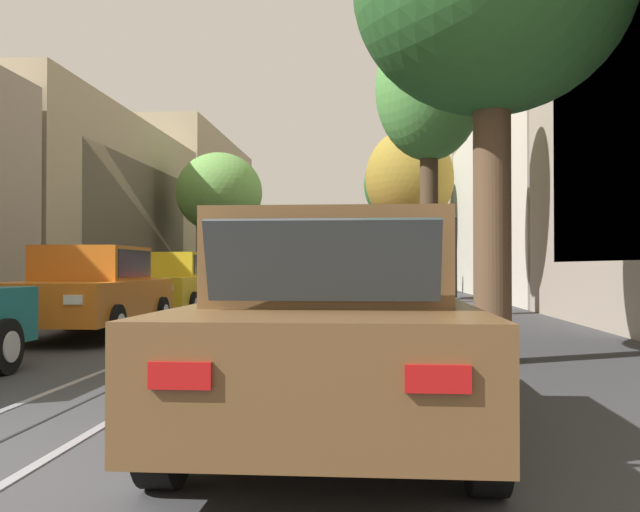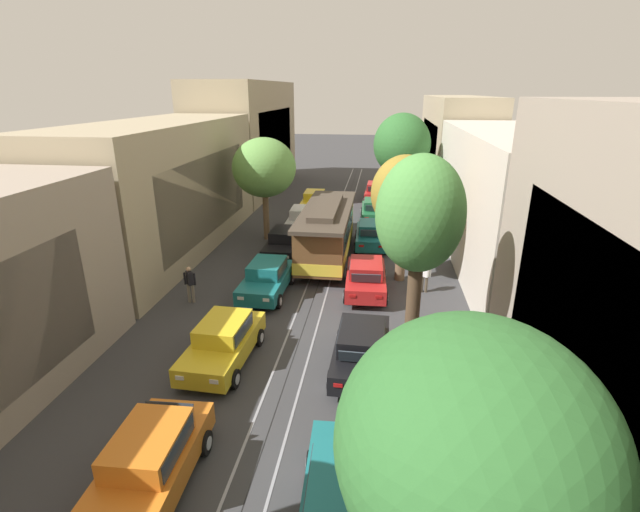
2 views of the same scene
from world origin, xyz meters
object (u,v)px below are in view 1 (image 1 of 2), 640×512
at_px(cable_car_trolley, 306,256).
at_px(parked_car_red_far_right, 369,273).
at_px(parked_car_teal_fourth_left, 226,279).
at_px(street_tree_kerb_right_mid, 409,180).
at_px(parked_car_black_fifth_left, 247,277).
at_px(parked_car_teal_second_right, 357,292).
at_px(street_tree_kerb_right_second, 429,94).
at_px(street_tree_kerb_right_far, 396,207).
at_px(motorcycle_with_rider, 237,332).
at_px(parked_car_green_sixth_right, 369,275).
at_px(street_tree_kerb_left_second, 219,193).
at_px(pedestrian_crossing_far, 444,276).
at_px(parked_car_orange_second_left, 91,291).
at_px(street_tree_kerb_right_fourth, 402,185).
at_px(parked_car_yellow_mid_left, 175,283).
at_px(parked_car_yellow_far_left, 283,274).
at_px(parked_car_white_sixth_left, 269,275).
at_px(parked_car_red_fourth_right, 364,279).
at_px(parked_car_brown_near_right, 336,325).
at_px(parked_car_black_mid_right, 365,283).
at_px(pedestrian_on_right_pavement, 446,273).
at_px(parked_car_teal_fifth_right, 367,276).

bearing_deg(cable_car_trolley, parked_car_red_far_right, 80.83).
relative_size(parked_car_teal_fourth_left, street_tree_kerb_right_mid, 0.70).
relative_size(parked_car_black_fifth_left, parked_car_teal_second_right, 0.99).
xyz_separation_m(street_tree_kerb_right_second, street_tree_kerb_right_far, (0.16, 26.74, -0.58)).
bearing_deg(motorcycle_with_rider, parked_car_green_sixth_right, 88.01).
bearing_deg(parked_car_teal_fourth_left, street_tree_kerb_right_far, 72.92).
distance_m(street_tree_kerb_left_second, cable_car_trolley, 6.32).
relative_size(street_tree_kerb_right_second, pedestrian_crossing_far, 4.62).
bearing_deg(parked_car_orange_second_left, parked_car_teal_fourth_left, 89.73).
distance_m(street_tree_kerb_right_fourth, street_tree_kerb_right_far, 7.31).
relative_size(cable_car_trolley, motorcycle_with_rider, 4.60).
distance_m(street_tree_kerb_right_fourth, motorcycle_with_rider, 31.40).
height_order(street_tree_kerb_right_far, pedestrian_crossing_far, street_tree_kerb_right_far).
xyz_separation_m(parked_car_black_fifth_left, cable_car_trolley, (2.49, -0.58, 0.86)).
bearing_deg(cable_car_trolley, parked_car_green_sixth_right, 74.47).
xyz_separation_m(parked_car_teal_second_right, street_tree_kerb_right_fourth, (1.84, 25.37, 4.67)).
distance_m(parked_car_orange_second_left, parked_car_yellow_mid_left, 5.58).
relative_size(parked_car_teal_fourth_left, street_tree_kerb_left_second, 0.69).
xyz_separation_m(street_tree_kerb_left_second, cable_car_trolley, (4.30, -3.61, -2.90)).
bearing_deg(street_tree_kerb_left_second, parked_car_yellow_far_left, 75.10).
bearing_deg(parked_car_white_sixth_left, parked_car_black_fifth_left, -91.68).
height_order(parked_car_red_fourth_right, parked_car_green_sixth_right, same).
bearing_deg(parked_car_green_sixth_right, motorcycle_with_rider, -91.99).
height_order(parked_car_green_sixth_right, street_tree_kerb_right_second, street_tree_kerb_right_second).
height_order(parked_car_teal_fourth_left, street_tree_kerb_right_far, street_tree_kerb_right_far).
distance_m(parked_car_red_fourth_right, street_tree_kerb_right_fourth, 13.79).
distance_m(parked_car_white_sixth_left, parked_car_brown_near_right, 29.02).
height_order(parked_car_teal_fourth_left, street_tree_kerb_right_fourth, street_tree_kerb_right_fourth).
height_order(parked_car_yellow_mid_left, parked_car_brown_near_right, same).
bearing_deg(parked_car_teal_second_right, parked_car_black_mid_right, 89.17).
relative_size(parked_car_green_sixth_right, parked_car_red_far_right, 1.00).
distance_m(parked_car_yellow_mid_left, parked_car_red_fourth_right, 8.10).
distance_m(parked_car_yellow_mid_left, street_tree_kerb_right_mid, 11.12).
bearing_deg(street_tree_kerb_right_far, street_tree_kerb_left_second, -123.86).
xyz_separation_m(parked_car_brown_near_right, pedestrian_crossing_far, (2.77, 19.43, 0.10)).
relative_size(parked_car_white_sixth_left, parked_car_red_far_right, 1.00).
bearing_deg(parked_car_yellow_far_left, cable_car_trolley, -78.33).
height_order(parked_car_brown_near_right, pedestrian_on_right_pavement, pedestrian_on_right_pavement).
relative_size(parked_car_red_far_right, cable_car_trolley, 0.48).
height_order(parked_car_brown_near_right, parked_car_teal_fifth_right, same).
relative_size(parked_car_orange_second_left, street_tree_kerb_right_mid, 0.70).
xyz_separation_m(parked_car_black_mid_right, parked_car_green_sixth_right, (0.04, 19.19, 0.00)).
relative_size(parked_car_white_sixth_left, parked_car_teal_fifth_right, 1.00).
xyz_separation_m(parked_car_yellow_mid_left, parked_car_teal_fourth_left, (0.13, 5.79, 0.00)).
distance_m(parked_car_brown_near_right, street_tree_kerb_right_far, 39.43).
relative_size(street_tree_kerb_left_second, motorcycle_with_rider, 3.22).
xyz_separation_m(parked_car_teal_second_right, parked_car_black_mid_right, (0.09, 6.14, 0.00)).
bearing_deg(parked_car_brown_near_right, street_tree_kerb_left_second, 104.02).
xyz_separation_m(parked_car_red_fourth_right, cable_car_trolley, (-2.34, 3.89, 0.86)).
height_order(parked_car_red_fourth_right, street_tree_kerb_right_far, street_tree_kerb_right_far).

